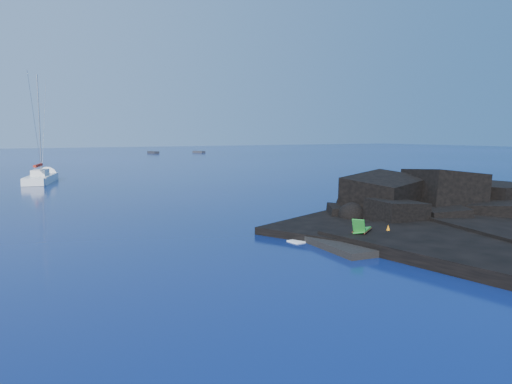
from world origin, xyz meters
The scene contains 11 objects.
ground centered at (0.00, 0.00, 0.00)m, with size 400.00×400.00×0.00m, color #031336.
headland centered at (13.00, 3.00, 0.00)m, with size 24.00×24.00×3.60m, color black, non-canonical shape.
beach centered at (4.50, 0.50, 0.00)m, with size 8.50×6.00×0.70m, color black.
surf_foam centered at (5.00, 5.00, 0.00)m, with size 10.00×8.00×0.06m, color white, non-canonical shape.
sailboat centered at (-7.72, 46.43, 0.00)m, with size 2.64×12.60×13.21m, color white, non-canonical shape.
deck_chair centered at (3.05, 0.67, 0.97)m, with size 1.82×0.79×1.25m, color #1A7724, non-canonical shape.
towel centered at (3.40, 1.48, 0.38)m, with size 2.14×1.01×0.06m, color white.
sunbather centered at (3.40, 1.48, 0.52)m, with size 1.68×0.41×0.22m, color tan, non-canonical shape.
marker_cone centered at (4.64, 0.31, 0.64)m, with size 0.38×0.38×0.59m, color orange.
distant_boat_a centered at (33.22, 125.76, 0.00)m, with size 1.54×4.95×0.66m, color #232328.
distant_boat_b centered at (46.83, 122.74, 0.00)m, with size 1.42×4.55×0.61m, color #2B2C31.
Camera 1 is at (-15.56, -19.70, 6.03)m, focal length 35.00 mm.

